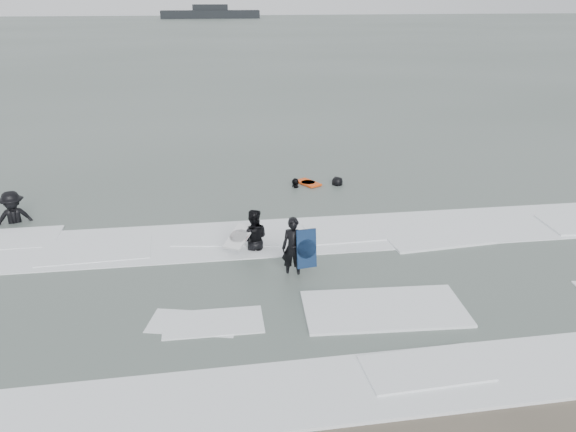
{
  "coord_description": "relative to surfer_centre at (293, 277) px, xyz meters",
  "views": [
    {
      "loc": [
        -1.93,
        -8.42,
        6.56
      ],
      "look_at": [
        0.0,
        5.0,
        1.1
      ],
      "focal_mm": 35.0,
      "sensor_mm": 36.0,
      "label": 1
    }
  ],
  "objects": [
    {
      "name": "ground",
      "position": [
        0.05,
        -3.72,
        0.0
      ],
      "size": [
        320.0,
        320.0,
        0.0
      ],
      "primitive_type": "plane",
      "color": "brown",
      "rests_on": "ground"
    },
    {
      "name": "sea",
      "position": [
        0.05,
        76.28,
        0.06
      ],
      "size": [
        320.0,
        320.0,
        0.0
      ],
      "primitive_type": "plane",
      "color": "#47544C",
      "rests_on": "ground"
    },
    {
      "name": "surfer_centre",
      "position": [
        0.0,
        0.0,
        0.0
      ],
      "size": [
        0.66,
        0.53,
        1.57
      ],
      "primitive_type": "imported",
      "rotation": [
        0.0,
        0.0,
        -0.3
      ],
      "color": "black",
      "rests_on": "ground"
    },
    {
      "name": "surfer_wading",
      "position": [
        -0.84,
        1.67,
        0.0
      ],
      "size": [
        0.89,
        0.73,
        1.72
      ],
      "primitive_type": "imported",
      "rotation": [
        0.0,
        0.0,
        3.05
      ],
      "color": "black",
      "rests_on": "ground"
    },
    {
      "name": "surfer_breaker",
      "position": [
        -7.8,
        4.44,
        0.0
      ],
      "size": [
        1.39,
        1.04,
        1.92
      ],
      "primitive_type": "imported",
      "rotation": [
        0.0,
        0.0,
        0.29
      ],
      "color": "black",
      "rests_on": "ground"
    },
    {
      "name": "surfer_right_near",
      "position": [
        1.08,
        6.55,
        0.0
      ],
      "size": [
        0.72,
        0.97,
        1.54
      ],
      "primitive_type": "imported",
      "rotation": [
        0.0,
        0.0,
        -2.01
      ],
      "color": "black",
      "rests_on": "ground"
    },
    {
      "name": "surfer_right_far",
      "position": [
        2.61,
        6.57,
        0.0
      ],
      "size": [
        0.87,
        0.76,
        1.51
      ],
      "primitive_type": "imported",
      "rotation": [
        0.0,
        0.0,
        -2.67
      ],
      "color": "black",
      "rests_on": "ground"
    },
    {
      "name": "surf_foam",
      "position": [
        0.05,
        -0.02,
        0.04
      ],
      "size": [
        30.03,
        9.06,
        0.09
      ],
      "color": "white",
      "rests_on": "ground"
    },
    {
      "name": "bodyboards",
      "position": [
        0.21,
        2.68,
        0.5
      ],
      "size": [
        3.73,
        7.68,
        1.25
      ],
      "color": "#0D1F3F",
      "rests_on": "ground"
    },
    {
      "name": "vessel_horizon",
      "position": [
        0.13,
        137.9,
        1.24
      ],
      "size": [
        24.38,
        4.35,
        3.31
      ],
      "color": "black",
      "rests_on": "ground"
    }
  ]
}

